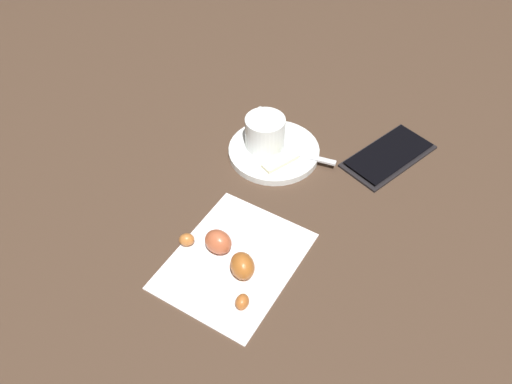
{
  "coord_description": "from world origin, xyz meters",
  "views": [
    {
      "loc": [
        -0.44,
        -0.22,
        0.56
      ],
      "look_at": [
        0.02,
        -0.01,
        0.02
      ],
      "focal_mm": 36.37,
      "sensor_mm": 36.0,
      "label": 1
    }
  ],
  "objects": [
    {
      "name": "cell_phone",
      "position": [
        0.19,
        -0.16,
        0.0
      ],
      "size": [
        0.17,
        0.13,
        0.01
      ],
      "color": "black",
      "rests_on": "ground"
    },
    {
      "name": "sugar_packet",
      "position": [
        0.1,
        -0.01,
        0.01
      ],
      "size": [
        0.06,
        0.04,
        0.01
      ],
      "primitive_type": "cube",
      "rotation": [
        0.0,
        0.0,
        5.79
      ],
      "color": "beige",
      "rests_on": "saucer"
    },
    {
      "name": "espresso_cup",
      "position": [
        0.13,
        0.03,
        0.04
      ],
      "size": [
        0.08,
        0.06,
        0.05
      ],
      "color": "white",
      "rests_on": "saucer"
    },
    {
      "name": "ground_plane",
      "position": [
        0.0,
        0.0,
        0.0
      ],
      "size": [
        1.8,
        1.8,
        0.0
      ],
      "primitive_type": "plane",
      "color": "#453124"
    },
    {
      "name": "teaspoon",
      "position": [
        0.12,
        -0.0,
        0.01
      ],
      "size": [
        0.02,
        0.13,
        0.01
      ],
      "color": "silver",
      "rests_on": "saucer"
    },
    {
      "name": "croissant",
      "position": [
        -0.1,
        -0.02,
        0.02
      ],
      "size": [
        0.09,
        0.13,
        0.03
      ],
      "color": "#B16029",
      "rests_on": "napkin"
    },
    {
      "name": "napkin",
      "position": [
        -0.09,
        -0.03,
        0.0
      ],
      "size": [
        0.21,
        0.17,
        0.0
      ],
      "primitive_type": "cube",
      "rotation": [
        0.0,
        0.0,
        -0.11
      ],
      "color": "white",
      "rests_on": "ground"
    },
    {
      "name": "saucer",
      "position": [
        0.12,
        0.01,
        0.01
      ],
      "size": [
        0.14,
        0.14,
        0.01
      ],
      "primitive_type": "cylinder",
      "color": "white",
      "rests_on": "ground"
    }
  ]
}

